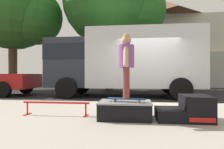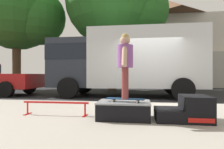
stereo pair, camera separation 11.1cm
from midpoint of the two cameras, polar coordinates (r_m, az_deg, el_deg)
ground_plane at (r=6.99m, az=12.24°, el=-8.43°), size 140.00×140.00×0.00m
sidewalk_slab at (r=4.05m, az=15.59°, el=-13.74°), size 50.00×5.00×0.12m
skate_box at (r=4.04m, az=4.31°, el=-10.16°), size 1.06×0.74×0.35m
kicker_ramp at (r=4.15m, az=21.86°, el=-9.69°), size 1.03×0.75×0.49m
grind_rail at (r=4.53m, az=-15.54°, el=-8.58°), size 1.50×0.28×0.30m
skateboard at (r=3.95m, az=4.69°, el=-7.18°), size 0.80×0.32×0.07m
skater_kid at (r=3.93m, az=4.69°, el=4.21°), size 0.32×0.67×1.31m
box_truck at (r=9.14m, az=4.10°, el=4.23°), size 6.91×2.63×3.05m
street_tree_main at (r=15.58m, az=-24.95°, el=16.70°), size 6.37×5.79×8.58m
street_tree_neighbour at (r=13.55m, az=1.83°, el=20.33°), size 6.70×6.09×8.96m
house_behind at (r=20.38m, az=16.75°, el=9.04°), size 9.54×8.22×8.40m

